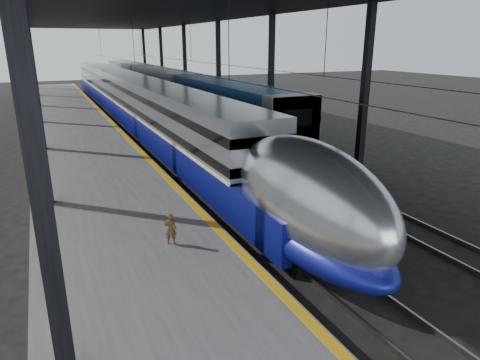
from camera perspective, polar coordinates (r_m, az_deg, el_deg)
ground at (r=15.43m, az=-0.72°, el=-9.28°), size 160.00×160.00×0.00m
platform at (r=33.26m, az=-20.81°, el=5.33°), size 6.00×80.00×1.00m
yellow_strip at (r=33.46m, az=-16.11°, el=6.74°), size 0.30×80.00×0.01m
rails at (r=34.78m, az=-7.48°, el=6.13°), size 6.52×80.00×0.16m
canopy at (r=33.47m, az=-12.69°, el=20.98°), size 18.00×75.00×9.47m
tgv_train at (r=39.73m, az=-13.82°, el=10.02°), size 2.97×65.20×4.26m
second_train at (r=48.97m, az=-10.02°, el=11.87°), size 3.13×56.05×4.31m
child at (r=13.57m, az=-9.27°, el=-6.44°), size 0.42×0.34×1.02m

